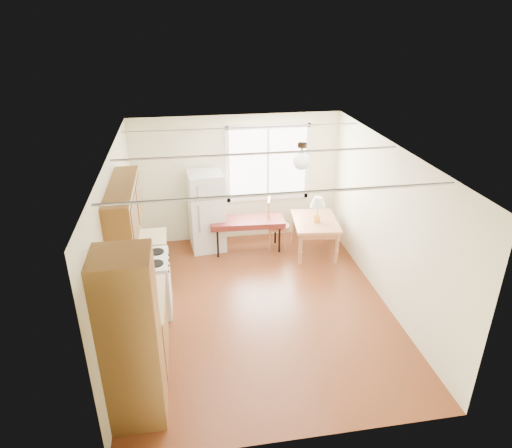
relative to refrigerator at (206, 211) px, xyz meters
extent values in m
cube|color=#522210|center=(0.65, -2.12, -0.77)|extent=(4.60, 5.60, 0.12)
cube|color=white|center=(0.65, -2.12, 1.73)|extent=(4.60, 5.60, 0.12)
cube|color=#FBFAC9|center=(0.65, 0.38, 0.48)|extent=(4.60, 0.10, 2.50)
cube|color=#FBFAC9|center=(0.65, -4.62, 0.48)|extent=(4.60, 0.10, 2.50)
cube|color=#FBFAC9|center=(-1.35, -2.12, 0.48)|extent=(0.10, 5.60, 2.50)
cube|color=#FBFAC9|center=(2.65, -2.12, 0.48)|extent=(0.10, 5.60, 2.50)
cube|color=brown|center=(-1.05, -3.97, 0.28)|extent=(0.60, 0.60, 2.10)
cube|color=brown|center=(-1.05, -2.97, -0.34)|extent=(0.60, 1.10, 0.86)
cube|color=#CCB380|center=(-1.04, -2.97, 0.11)|extent=(0.62, 1.14, 0.04)
cube|color=silver|center=(-1.02, -1.92, -0.32)|extent=(0.65, 0.76, 0.90)
cube|color=brown|center=(-1.05, -1.17, -0.34)|extent=(0.60, 0.60, 0.86)
cube|color=brown|center=(-1.18, -2.27, 1.08)|extent=(0.33, 1.60, 0.70)
cube|color=white|center=(1.25, 0.37, 0.78)|extent=(1.50, 0.02, 1.35)
cylinder|color=#302115|center=(1.35, -1.72, 1.69)|extent=(0.14, 0.14, 0.06)
cylinder|color=#302115|center=(1.35, -1.72, 1.59)|extent=(0.03, 0.03, 0.16)
sphere|color=white|center=(1.35, -1.72, 1.45)|extent=(0.26, 0.26, 0.26)
cube|color=silver|center=(0.00, 0.00, 0.00)|extent=(0.69, 0.69, 1.54)
cube|color=gray|center=(0.00, -0.32, 0.36)|extent=(0.63, 0.02, 0.02)
cube|color=gray|center=(-0.16, -0.33, 0.15)|extent=(0.03, 0.03, 0.92)
cube|color=#591915|center=(0.75, -0.23, -0.18)|extent=(1.43, 0.60, 0.11)
cylinder|color=black|center=(0.16, -0.43, -0.50)|extent=(0.04, 0.04, 0.54)
cylinder|color=black|center=(1.34, -0.43, -0.50)|extent=(0.04, 0.04, 0.54)
cylinder|color=black|center=(0.16, -0.04, -0.50)|extent=(0.04, 0.04, 0.54)
cylinder|color=black|center=(1.34, -0.04, -0.50)|extent=(0.04, 0.04, 0.54)
cube|color=#B26E44|center=(2.00, -0.52, -0.13)|extent=(0.92, 1.16, 0.06)
cube|color=#B26E44|center=(2.00, -0.52, -0.21)|extent=(0.81, 1.04, 0.10)
cylinder|color=#B26E44|center=(1.62, -0.95, -0.46)|extent=(0.07, 0.07, 0.61)
cylinder|color=#B26E44|center=(2.28, -1.02, -0.46)|extent=(0.07, 0.07, 0.61)
cylinder|color=#B26E44|center=(1.72, -0.02, -0.46)|extent=(0.07, 0.07, 0.61)
cylinder|color=#B26E44|center=(2.38, -0.09, -0.46)|extent=(0.07, 0.07, 0.61)
cylinder|color=#B26E44|center=(1.35, -0.22, -0.32)|extent=(0.44, 0.44, 0.05)
cylinder|color=#B26E44|center=(1.17, -0.33, -0.54)|extent=(0.04, 0.04, 0.45)
cylinder|color=#B26E44|center=(1.46, -0.40, -0.54)|extent=(0.04, 0.04, 0.45)
cylinder|color=#B26E44|center=(1.24, -0.04, -0.54)|extent=(0.04, 0.04, 0.45)
cylinder|color=#B26E44|center=(1.53, -0.11, -0.54)|extent=(0.04, 0.04, 0.45)
cylinder|color=gold|center=(2.00, -0.60, -0.04)|extent=(0.13, 0.13, 0.11)
cylinder|color=gold|center=(2.00, -0.60, 0.11)|extent=(0.02, 0.02, 0.19)
cone|color=silver|center=(2.00, -0.60, 0.30)|extent=(0.28, 0.28, 0.19)
cube|color=black|center=(-1.07, -2.99, 0.17)|extent=(0.24, 0.27, 0.08)
cube|color=black|center=(-1.07, -3.08, 0.35)|extent=(0.19, 0.11, 0.28)
cylinder|color=black|center=(-1.07, -2.94, 0.27)|extent=(0.14, 0.14, 0.12)
cylinder|color=red|center=(-1.14, -2.52, 0.20)|extent=(0.10, 0.10, 0.15)
sphere|color=red|center=(-1.14, -2.52, 0.30)|extent=(0.05, 0.05, 0.05)
camera|label=1|loc=(-0.37, -7.99, 3.47)|focal=32.00mm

